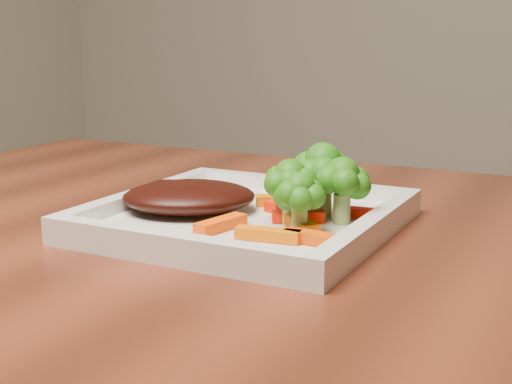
% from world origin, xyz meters
% --- Properties ---
extents(plate, '(0.27, 0.27, 0.01)m').
position_xyz_m(plate, '(-0.30, 0.26, 0.76)').
color(plate, white).
rests_on(plate, dining_table).
extents(steak, '(0.17, 0.16, 0.03)m').
position_xyz_m(steak, '(-0.36, 0.25, 0.78)').
color(steak, black).
rests_on(steak, plate).
extents(broccoli_0, '(0.09, 0.09, 0.07)m').
position_xyz_m(broccoli_0, '(-0.23, 0.29, 0.80)').
color(broccoli_0, '#135B0F').
rests_on(broccoli_0, plate).
extents(broccoli_1, '(0.06, 0.06, 0.06)m').
position_xyz_m(broccoli_1, '(-0.21, 0.28, 0.79)').
color(broccoli_1, '#346F12').
rests_on(broccoli_1, plate).
extents(broccoli_2, '(0.05, 0.05, 0.06)m').
position_xyz_m(broccoli_2, '(-0.23, 0.23, 0.79)').
color(broccoli_2, '#1B6F12').
rests_on(broccoli_2, plate).
extents(broccoli_3, '(0.07, 0.07, 0.06)m').
position_xyz_m(broccoli_3, '(-0.25, 0.25, 0.79)').
color(broccoli_3, '#1F6B11').
rests_on(broccoli_3, plate).
extents(carrot_0, '(0.06, 0.02, 0.01)m').
position_xyz_m(carrot_0, '(-0.24, 0.19, 0.77)').
color(carrot_0, '#EA6603').
rests_on(carrot_0, plate).
extents(carrot_1, '(0.05, 0.02, 0.01)m').
position_xyz_m(carrot_1, '(-0.20, 0.20, 0.77)').
color(carrot_1, '#E04803').
rests_on(carrot_1, plate).
extents(carrot_2, '(0.03, 0.06, 0.01)m').
position_xyz_m(carrot_2, '(-0.30, 0.20, 0.77)').
color(carrot_2, '#FF4C04').
rests_on(carrot_2, plate).
extents(carrot_3, '(0.05, 0.02, 0.01)m').
position_xyz_m(carrot_3, '(-0.19, 0.30, 0.77)').
color(carrot_3, '#F71404').
rests_on(carrot_3, plate).
extents(carrot_4, '(0.06, 0.04, 0.01)m').
position_xyz_m(carrot_4, '(-0.28, 0.32, 0.77)').
color(carrot_4, '#D46403').
rests_on(carrot_4, plate).
extents(carrot_5, '(0.05, 0.05, 0.01)m').
position_xyz_m(carrot_5, '(-0.23, 0.24, 0.77)').
color(carrot_5, '#CE5303').
rests_on(carrot_5, plate).
extents(carrot_6, '(0.05, 0.04, 0.01)m').
position_xyz_m(carrot_6, '(-0.24, 0.26, 0.77)').
color(carrot_6, '#FB1E04').
rests_on(carrot_6, plate).
extents(carrot_7, '(0.04, 0.06, 0.01)m').
position_xyz_m(carrot_7, '(-0.27, 0.31, 0.77)').
color(carrot_7, '#F91F04').
rests_on(carrot_7, plate).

